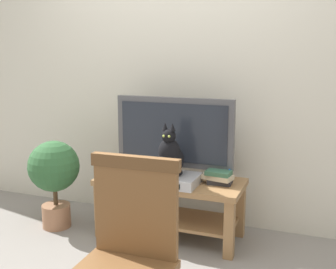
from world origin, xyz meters
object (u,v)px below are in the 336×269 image
Objects in this scene: book_stack at (219,177)px; potted_plant at (54,173)px; media_box at (171,179)px; wooden_chair at (126,250)px; tv_stand at (170,196)px; cat at (170,156)px; tv at (174,135)px.

potted_plant is at bearing -171.82° from book_stack.
wooden_chair reaches higher than media_box.
cat is (0.05, -0.12, 0.36)m from tv_stand.
tv is 1.29× the size of potted_plant.
media_box is 1.00m from potted_plant.
tv reaches higher than media_box.
book_stack is (0.38, -0.06, -0.28)m from tv.
tv is 0.48m from book_stack.
media_box is at bearing -68.34° from tv_stand.
cat reaches higher than media_box.
tv is 1.46m from wooden_chair.
cat is at bearing -156.94° from book_stack.
media_box is at bearing -76.98° from tv.
book_stack is 0.32× the size of potted_plant.
book_stack is (0.34, 0.13, 0.02)m from media_box.
wooden_chair is (0.24, -1.21, -0.13)m from cat.
media_box is 1.04× the size of cat.
tv_stand is 0.98m from potted_plant.
media_box is (0.04, -0.11, 0.17)m from tv_stand.
book_stack reaches higher than tv_stand.
potted_plant is (-1.24, 1.16, -0.09)m from wooden_chair.
media_box is 0.43× the size of wooden_chair.
wooden_chair is 4.08× the size of book_stack.
wooden_chair reaches higher than potted_plant.
wooden_chair is 1.70m from potted_plant.
media_box is 0.36m from book_stack.
tv is 0.36m from media_box.
wooden_chair is 1.32× the size of potted_plant.
cat is 0.41× the size of wooden_chair.
cat is at bearing 101.21° from wooden_chair.
wooden_chair reaches higher than cat.
tv_stand is at bearing 102.07° from wooden_chair.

